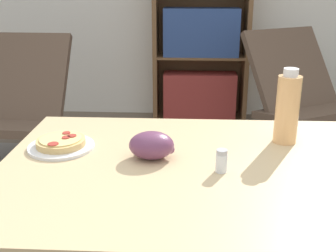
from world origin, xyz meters
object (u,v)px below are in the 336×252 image
object	(u,v)px
drink_bottle	(287,108)
lounge_chair_near	(15,130)
pizza_on_plate	(61,144)
lounge_chair_far	(301,117)
grape_bunch	(151,145)
bookshelf	(201,29)
salt_shaker	(221,161)

from	to	relation	value
drink_bottle	lounge_chair_near	size ratio (longest dim) A/B	0.28
pizza_on_plate	lounge_chair_far	distance (m)	2.14
grape_bunch	drink_bottle	size ratio (longest dim) A/B	0.56
grape_bunch	bookshelf	xyz separation A→B (m)	(0.20, 2.52, 0.04)
grape_bunch	bookshelf	distance (m)	2.52
grape_bunch	pizza_on_plate	bearing A→B (deg)	168.25
bookshelf	lounge_chair_near	bearing A→B (deg)	-137.41
pizza_on_plate	drink_bottle	world-z (taller)	drink_bottle
lounge_chair_far	bookshelf	world-z (taller)	bookshelf
pizza_on_plate	lounge_chair_near	world-z (taller)	lounge_chair_near
bookshelf	lounge_chair_far	bearing A→B (deg)	-46.69
pizza_on_plate	drink_bottle	bearing A→B (deg)	7.28
pizza_on_plate	bookshelf	xyz separation A→B (m)	(0.50, 2.45, 0.06)
drink_bottle	bookshelf	xyz separation A→B (m)	(-0.23, 2.36, -0.04)
drink_bottle	lounge_chair_far	bearing A→B (deg)	72.87
pizza_on_plate	bookshelf	distance (m)	2.50
grape_bunch	drink_bottle	bearing A→B (deg)	19.82
drink_bottle	lounge_chair_far	xyz separation A→B (m)	(0.49, 1.60, -0.56)
bookshelf	salt_shaker	bearing A→B (deg)	-89.99
grape_bunch	drink_bottle	distance (m)	0.46
lounge_chair_far	pizza_on_plate	bearing A→B (deg)	-154.46
grape_bunch	lounge_chair_far	xyz separation A→B (m)	(0.92, 1.75, -0.49)
lounge_chair_near	grape_bunch	bearing A→B (deg)	-51.03
pizza_on_plate	drink_bottle	xyz separation A→B (m)	(0.73, 0.09, 0.10)
salt_shaker	pizza_on_plate	bearing A→B (deg)	163.80
drink_bottle	pizza_on_plate	bearing A→B (deg)	-172.72
bookshelf	pizza_on_plate	bearing A→B (deg)	-101.55
pizza_on_plate	grape_bunch	size ratio (longest dim) A/B	1.52
salt_shaker	lounge_chair_far	bearing A→B (deg)	68.65
lounge_chair_far	bookshelf	xyz separation A→B (m)	(-0.72, 0.76, 0.52)
grape_bunch	bookshelf	bearing A→B (deg)	85.37
salt_shaker	lounge_chair_far	world-z (taller)	lounge_chair_far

